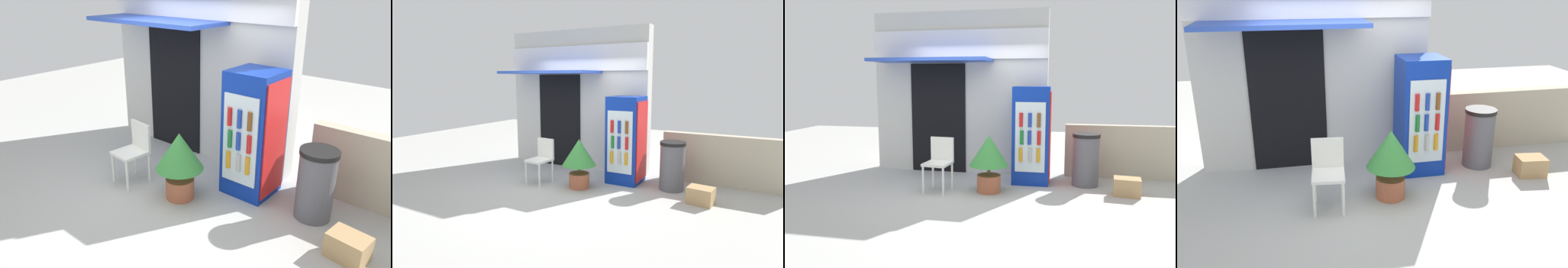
# 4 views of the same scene
# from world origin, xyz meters

# --- Properties ---
(ground) EXTENTS (16.00, 16.00, 0.00)m
(ground) POSITION_xyz_m (0.00, 0.00, 0.00)
(ground) COLOR #B2B2AD
(storefront_building) EXTENTS (3.45, 1.15, 3.15)m
(storefront_building) POSITION_xyz_m (-0.45, 1.55, 1.63)
(storefront_building) COLOR silver
(storefront_building) RESTS_ON ground
(drink_cooler) EXTENTS (0.66, 0.69, 1.73)m
(drink_cooler) POSITION_xyz_m (1.06, 0.94, 0.86)
(drink_cooler) COLOR #0C2D9E
(drink_cooler) RESTS_ON ground
(plastic_chair) EXTENTS (0.45, 0.48, 0.88)m
(plastic_chair) POSITION_xyz_m (-0.41, 0.11, 0.52)
(plastic_chair) COLOR white
(plastic_chair) RESTS_ON ground
(potted_plant_near_shop) EXTENTS (0.64, 0.64, 0.94)m
(potted_plant_near_shop) POSITION_xyz_m (0.42, 0.16, 0.60)
(potted_plant_near_shop) COLOR #AD5B3D
(potted_plant_near_shop) RESTS_ON ground
(trash_bin) EXTENTS (0.47, 0.47, 0.92)m
(trash_bin) POSITION_xyz_m (2.00, 0.90, 0.46)
(trash_bin) COLOR #595960
(trash_bin) RESTS_ON ground
(stone_boundary_wall) EXTENTS (2.54, 0.21, 1.00)m
(stone_boundary_wall) POSITION_xyz_m (2.92, 1.59, 0.50)
(stone_boundary_wall) COLOR #B7AD93
(stone_boundary_wall) RESTS_ON ground
(cardboard_box) EXTENTS (0.45, 0.36, 0.29)m
(cardboard_box) POSITION_xyz_m (2.63, 0.40, 0.14)
(cardboard_box) COLOR tan
(cardboard_box) RESTS_ON ground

